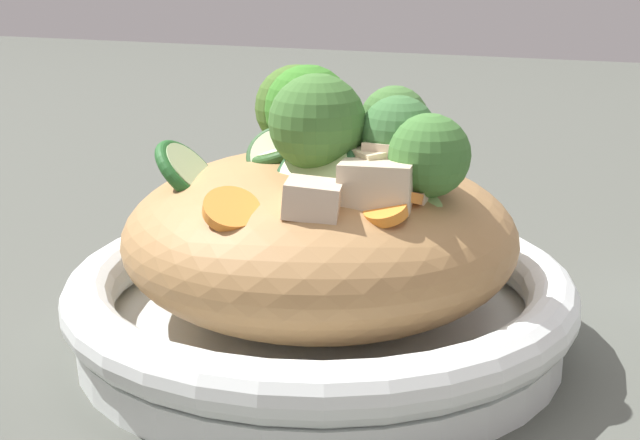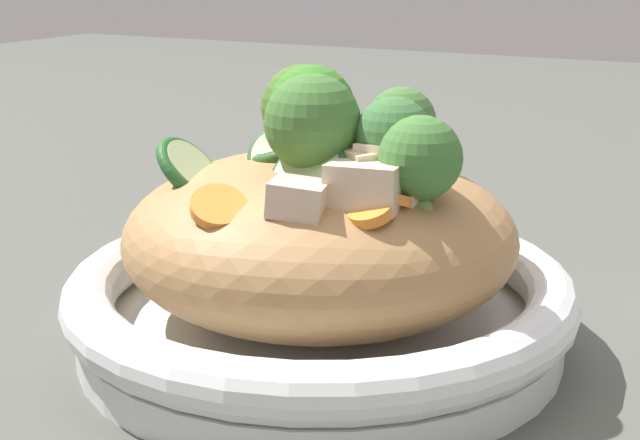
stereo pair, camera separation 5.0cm
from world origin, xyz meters
The scene contains 7 objects.
ground_plane centered at (0.00, 0.00, 0.00)m, with size 3.00×3.00×0.00m, color #4C4F47.
serving_bowl centered at (0.00, 0.00, 0.02)m, with size 0.29×0.29×0.05m.
noodle_heap centered at (0.00, 0.00, 0.06)m, with size 0.22×0.22×0.09m.
broccoli_florets centered at (-0.01, -0.01, 0.13)m, with size 0.14×0.14×0.07m.
carrot_coins centered at (-0.02, 0.02, 0.10)m, with size 0.10×0.16×0.03m.
zucchini_slices centered at (0.03, 0.02, 0.11)m, with size 0.12×0.09×0.04m.
chicken_chunks centered at (-0.04, 0.03, 0.11)m, with size 0.06×0.08×0.03m.
Camera 1 is at (-0.18, 0.45, 0.22)m, focal length 51.27 mm.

